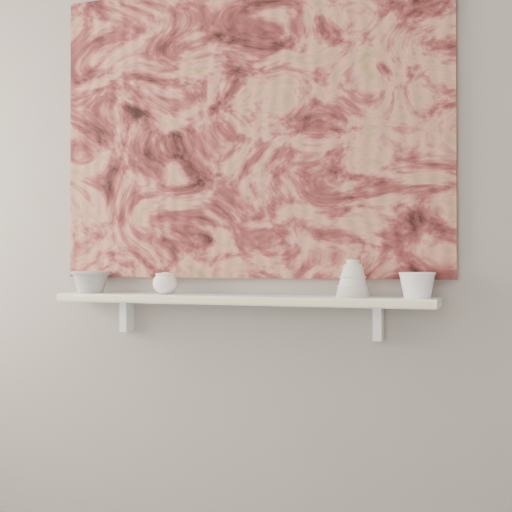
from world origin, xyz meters
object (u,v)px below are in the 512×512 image
at_px(cup_cream, 165,283).
at_px(bowl_white, 417,285).
at_px(bowl_grey, 91,282).
at_px(painting, 246,129).
at_px(shelf, 238,300).
at_px(bell_vessel, 353,278).

height_order(cup_cream, bowl_white, bowl_white).
distance_m(bowl_grey, cup_cream, 0.32).
bearing_deg(painting, shelf, -90.00).
relative_size(cup_cream, bowl_white, 0.74).
relative_size(painting, cup_cream, 16.81).
distance_m(shelf, cup_cream, 0.30).
bearing_deg(bowl_grey, bowl_white, 0.00).
distance_m(shelf, bowl_grey, 0.61).
height_order(bowl_grey, bell_vessel, bell_vessel).
bearing_deg(bell_vessel, painting, 169.02).
height_order(cup_cream, bell_vessel, bell_vessel).
xyz_separation_m(cup_cream, bowl_white, (0.92, 0.00, 0.00)).
distance_m(shelf, bowl_white, 0.63).
distance_m(painting, bowl_grey, 0.84).
relative_size(shelf, cup_cream, 15.69).
height_order(bowl_grey, cup_cream, bowl_grey).
xyz_separation_m(shelf, painting, (0.00, 0.08, 0.62)).
relative_size(painting, bell_vessel, 11.59).
height_order(bell_vessel, bowl_white, bell_vessel).
height_order(painting, bowl_grey, painting).
bearing_deg(bowl_white, painting, 172.70).
bearing_deg(shelf, bowl_grey, 180.00).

